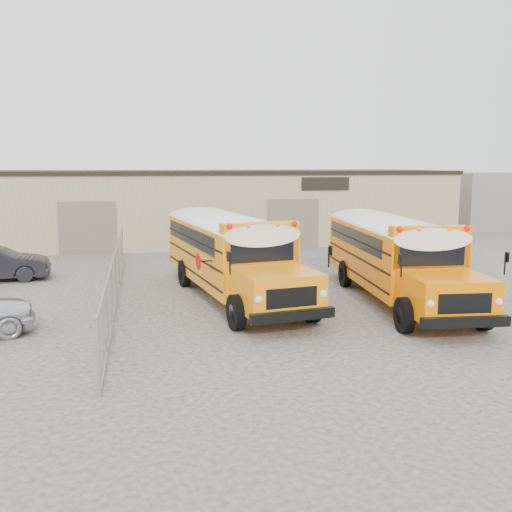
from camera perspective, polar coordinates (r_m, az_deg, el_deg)
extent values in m
plane|color=#33312F|center=(19.60, 3.75, -5.80)|extent=(120.00, 120.00, 0.00)
cube|color=tan|center=(38.70, -3.96, 4.95)|extent=(30.00, 10.00, 4.50)
cube|color=black|center=(38.60, -4.00, 8.36)|extent=(30.20, 10.20, 0.25)
cube|color=black|center=(35.04, 6.95, 7.18)|extent=(3.00, 0.08, 0.80)
cube|color=#6C624C|center=(33.58, -16.49, 2.69)|extent=(3.20, 0.08, 3.00)
cube|color=#6C624C|center=(34.62, 3.73, 3.22)|extent=(3.20, 0.08, 3.00)
cylinder|color=#919498|center=(12.99, -15.52, -9.79)|extent=(0.07, 0.07, 1.80)
cylinder|color=#919498|center=(15.86, -14.76, -6.32)|extent=(0.07, 0.07, 1.80)
cylinder|color=#919498|center=(18.76, -14.25, -3.91)|extent=(0.07, 0.07, 1.80)
cylinder|color=#919498|center=(21.70, -13.87, -2.15)|extent=(0.07, 0.07, 1.80)
cylinder|color=#919498|center=(24.64, -13.59, -0.81)|extent=(0.07, 0.07, 1.80)
cylinder|color=#919498|center=(27.60, -13.36, 0.24)|extent=(0.07, 0.07, 1.80)
cylinder|color=#919498|center=(30.57, -13.18, 1.09)|extent=(0.07, 0.07, 1.80)
cylinder|color=#919498|center=(21.55, -13.96, 0.15)|extent=(0.05, 18.00, 0.05)
cylinder|color=#919498|center=(21.87, -13.79, -4.33)|extent=(0.05, 18.00, 0.05)
cube|color=#919498|center=(21.70, -13.87, -2.15)|extent=(0.02, 18.00, 1.70)
cube|color=gray|center=(51.33, 23.13, 5.21)|extent=(10.00, 8.00, 4.40)
cube|color=orange|center=(28.74, -6.97, 2.31)|extent=(3.96, 8.52, 2.21)
cube|color=orange|center=(23.74, -3.95, -0.26)|extent=(2.72, 2.72, 1.24)
cube|color=black|center=(24.74, -4.78, 2.70)|extent=(2.19, 0.41, 0.81)
cube|color=white|center=(28.62, -7.02, 4.83)|extent=(3.98, 8.61, 0.43)
cube|color=orange|center=(24.92, -4.95, 4.31)|extent=(2.70, 0.95, 0.39)
sphere|color=#E50705|center=(24.39, -7.37, 4.47)|extent=(0.22, 0.22, 0.22)
sphere|color=#E50705|center=(25.00, -2.29, 4.65)|extent=(0.22, 0.22, 0.22)
sphere|color=orange|center=(24.53, -5.95, 4.52)|extent=(0.22, 0.22, 0.22)
sphere|color=orange|center=(24.81, -3.66, 4.60)|extent=(0.22, 0.22, 0.22)
cube|color=black|center=(22.63, -3.01, -1.97)|extent=(2.65, 0.65, 0.30)
cube|color=black|center=(32.89, -8.65, 1.41)|extent=(2.64, 0.63, 0.30)
cube|color=black|center=(28.75, -6.97, 2.15)|extent=(3.98, 8.37, 0.06)
cube|color=black|center=(28.98, -7.15, 3.59)|extent=(3.79, 7.25, 0.67)
cylinder|color=black|center=(23.64, -7.00, -1.87)|extent=(0.48, 1.16, 1.12)
cylinder|color=black|center=(24.35, -1.12, -1.48)|extent=(0.48, 1.16, 1.12)
cylinder|color=black|center=(30.21, -10.03, 0.45)|extent=(0.48, 1.16, 1.12)
cylinder|color=black|center=(30.77, -5.33, 0.70)|extent=(0.48, 1.16, 1.12)
cylinder|color=#BF0505|center=(25.61, -9.49, 1.73)|extent=(0.13, 0.60, 0.60)
cube|color=#FF7900|center=(28.73, 8.88, 2.19)|extent=(3.31, 8.23, 2.17)
cube|color=#FF7900|center=(23.89, 12.13, -0.44)|extent=(2.51, 2.51, 1.22)
cube|color=black|center=(24.85, 11.34, 2.47)|extent=(2.17, 0.25, 0.79)
cube|color=white|center=(28.61, 8.94, 4.67)|extent=(3.32, 8.31, 0.42)
cube|color=#FF7900|center=(25.02, 11.22, 4.05)|extent=(2.63, 0.75, 0.38)
sphere|color=#E50705|center=(24.46, 8.92, 4.30)|extent=(0.21, 0.21, 0.21)
sphere|color=#E50705|center=(25.14, 13.82, 4.28)|extent=(0.21, 0.21, 0.21)
sphere|color=orange|center=(24.63, 10.29, 4.30)|extent=(0.21, 0.21, 0.21)
sphere|color=orange|center=(24.93, 12.50, 4.29)|extent=(0.21, 0.21, 0.21)
cube|color=black|center=(22.81, 13.08, -2.15)|extent=(2.60, 0.45, 0.30)
cube|color=black|center=(32.77, 6.95, 1.39)|extent=(2.60, 0.43, 0.30)
cube|color=black|center=(28.73, 8.87, 2.04)|extent=(3.34, 8.07, 0.06)
cube|color=black|center=(28.96, 8.74, 3.46)|extent=(3.24, 6.97, 0.66)
cylinder|color=black|center=(23.73, 9.11, -1.90)|extent=(0.39, 1.12, 1.10)
cylinder|color=black|center=(24.53, 14.78, -1.74)|extent=(0.39, 1.12, 1.10)
cylinder|color=black|center=(30.12, 5.71, 0.49)|extent=(0.39, 1.12, 1.10)
cylinder|color=black|center=(30.75, 10.30, 0.57)|extent=(0.39, 1.12, 1.10)
cube|color=black|center=(19.81, 5.73, -4.38)|extent=(1.03, 0.97, 0.86)
sphere|color=black|center=(19.72, 5.74, -3.28)|extent=(0.95, 0.95, 0.95)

